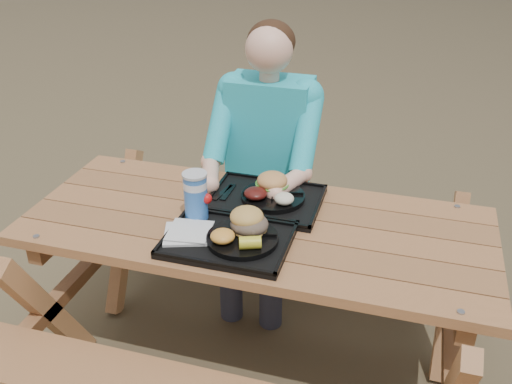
# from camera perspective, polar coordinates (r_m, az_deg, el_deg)

# --- Properties ---
(ground) EXTENTS (60.00, 60.00, 0.00)m
(ground) POSITION_cam_1_polar(r_m,az_deg,el_deg) (2.68, 0.00, -16.77)
(ground) COLOR #999999
(ground) RESTS_ON ground
(picnic_table) EXTENTS (1.80, 1.49, 0.75)m
(picnic_table) POSITION_cam_1_polar(r_m,az_deg,el_deg) (2.43, 0.00, -10.53)
(picnic_table) COLOR #999999
(picnic_table) RESTS_ON ground
(tray_near) EXTENTS (0.45, 0.35, 0.02)m
(tray_near) POSITION_cam_1_polar(r_m,az_deg,el_deg) (2.08, -2.77, -4.83)
(tray_near) COLOR black
(tray_near) RESTS_ON picnic_table
(tray_far) EXTENTS (0.45, 0.35, 0.02)m
(tray_far) POSITION_cam_1_polar(r_m,az_deg,el_deg) (2.33, 0.93, -0.90)
(tray_far) COLOR black
(tray_far) RESTS_ON picnic_table
(plate_near) EXTENTS (0.26, 0.26, 0.02)m
(plate_near) POSITION_cam_1_polar(r_m,az_deg,el_deg) (2.05, -1.37, -4.68)
(plate_near) COLOR black
(plate_near) RESTS_ON tray_near
(plate_far) EXTENTS (0.26, 0.26, 0.02)m
(plate_far) POSITION_cam_1_polar(r_m,az_deg,el_deg) (2.32, 1.72, -0.45)
(plate_far) COLOR black
(plate_far) RESTS_ON tray_far
(napkin_stack) EXTENTS (0.20, 0.20, 0.02)m
(napkin_stack) POSITION_cam_1_polar(r_m,az_deg,el_deg) (2.10, -7.01, -4.07)
(napkin_stack) COLOR silver
(napkin_stack) RESTS_ON tray_near
(soda_cup) EXTENTS (0.09, 0.09, 0.18)m
(soda_cup) POSITION_cam_1_polar(r_m,az_deg,el_deg) (2.16, -6.04, -0.49)
(soda_cup) COLOR #1756B3
(soda_cup) RESTS_ON tray_near
(condiment_bbq) EXTENTS (0.06, 0.06, 0.03)m
(condiment_bbq) POSITION_cam_1_polar(r_m,az_deg,el_deg) (2.17, -1.81, -2.48)
(condiment_bbq) COLOR black
(condiment_bbq) RESTS_ON tray_near
(condiment_mustard) EXTENTS (0.06, 0.06, 0.03)m
(condiment_mustard) POSITION_cam_1_polar(r_m,az_deg,el_deg) (2.15, -0.28, -2.79)
(condiment_mustard) COLOR #D0CB17
(condiment_mustard) RESTS_ON tray_near
(sandwich) EXTENTS (0.13, 0.13, 0.13)m
(sandwich) POSITION_cam_1_polar(r_m,az_deg,el_deg) (2.04, -0.68, -2.29)
(sandwich) COLOR gold
(sandwich) RESTS_ON plate_near
(mac_cheese) EXTENTS (0.09, 0.09, 0.04)m
(mac_cheese) POSITION_cam_1_polar(r_m,az_deg,el_deg) (2.01, -3.35, -4.43)
(mac_cheese) COLOR gold
(mac_cheese) RESTS_ON plate_near
(corn_cob) EXTENTS (0.10, 0.10, 0.04)m
(corn_cob) POSITION_cam_1_polar(r_m,az_deg,el_deg) (1.97, -0.60, -5.08)
(corn_cob) COLOR gold
(corn_cob) RESTS_ON plate_near
(cutlery_far) EXTENTS (0.03, 0.14, 0.01)m
(cutlery_far) POSITION_cam_1_polar(r_m,az_deg,el_deg) (2.37, -2.81, -0.01)
(cutlery_far) COLOR black
(cutlery_far) RESTS_ON tray_far
(burger) EXTENTS (0.13, 0.13, 0.11)m
(burger) POSITION_cam_1_polar(r_m,az_deg,el_deg) (2.32, 1.64, 1.50)
(burger) COLOR #D38C4A
(burger) RESTS_ON plate_far
(baked_beans) EXTENTS (0.09, 0.09, 0.04)m
(baked_beans) POSITION_cam_1_polar(r_m,az_deg,el_deg) (2.28, -0.04, -0.14)
(baked_beans) COLOR #4B120F
(baked_beans) RESTS_ON plate_far
(potato_salad) EXTENTS (0.08, 0.08, 0.04)m
(potato_salad) POSITION_cam_1_polar(r_m,az_deg,el_deg) (2.24, 2.83, -0.66)
(potato_salad) COLOR silver
(potato_salad) RESTS_ON plate_far
(diner) EXTENTS (0.48, 0.84, 1.28)m
(diner) POSITION_cam_1_polar(r_m,az_deg,el_deg) (2.78, 1.22, 1.45)
(diner) COLOR #1BA6BE
(diner) RESTS_ON ground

